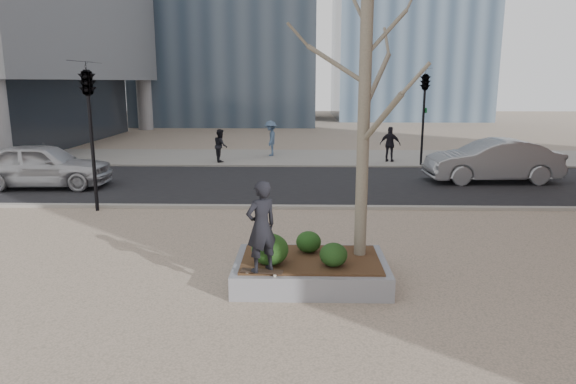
{
  "coord_description": "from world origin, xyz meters",
  "views": [
    {
      "loc": [
        0.79,
        -9.64,
        3.92
      ],
      "look_at": [
        0.5,
        2.0,
        1.4
      ],
      "focal_mm": 32.0,
      "sensor_mm": 36.0,
      "label": 1
    }
  ],
  "objects_px": {
    "skateboard": "(262,273)",
    "police_car": "(43,165)",
    "planter": "(311,271)",
    "skateboarder": "(261,226)"
  },
  "relations": [
    {
      "from": "planter",
      "to": "skateboard",
      "type": "height_order",
      "value": "skateboard"
    },
    {
      "from": "skateboard",
      "to": "police_car",
      "type": "xyz_separation_m",
      "value": [
        -8.92,
        9.79,
        0.37
      ]
    },
    {
      "from": "skateboard",
      "to": "skateboarder",
      "type": "relative_size",
      "value": 0.46
    },
    {
      "from": "planter",
      "to": "skateboarder",
      "type": "relative_size",
      "value": 1.78
    },
    {
      "from": "skateboarder",
      "to": "skateboard",
      "type": "bearing_deg",
      "value": 180.0
    },
    {
      "from": "planter",
      "to": "skateboarder",
      "type": "bearing_deg",
      "value": -139.3
    },
    {
      "from": "skateboard",
      "to": "skateboarder",
      "type": "bearing_deg",
      "value": 0.0
    },
    {
      "from": "skateboard",
      "to": "police_car",
      "type": "height_order",
      "value": "police_car"
    },
    {
      "from": "planter",
      "to": "police_car",
      "type": "xyz_separation_m",
      "value": [
        -9.83,
        9.01,
        0.63
      ]
    },
    {
      "from": "planter",
      "to": "skateboard",
      "type": "xyz_separation_m",
      "value": [
        -0.91,
        -0.78,
        0.26
      ]
    }
  ]
}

